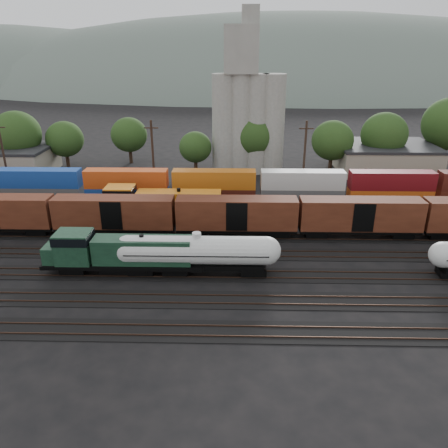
{
  "coord_description": "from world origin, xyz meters",
  "views": [
    {
      "loc": [
        0.84,
        -45.92,
        22.7
      ],
      "look_at": [
        -0.24,
        2.0,
        3.0
      ],
      "focal_mm": 35.0,
      "sensor_mm": 36.0,
      "label": 1
    }
  ],
  "objects_px": {
    "tank_car_a": "(197,252)",
    "grain_silo": "(247,112)",
    "green_locomotive": "(115,252)",
    "orange_locomotive": "(156,203)"
  },
  "relations": [
    {
      "from": "tank_car_a",
      "to": "grain_silo",
      "type": "relative_size",
      "value": 0.6
    },
    {
      "from": "green_locomotive",
      "to": "grain_silo",
      "type": "xyz_separation_m",
      "value": [
        14.87,
        41.0,
        8.69
      ]
    },
    {
      "from": "tank_car_a",
      "to": "grain_silo",
      "type": "distance_m",
      "value": 42.33
    },
    {
      "from": "orange_locomotive",
      "to": "grain_silo",
      "type": "bearing_deg",
      "value": 63.33
    },
    {
      "from": "tank_car_a",
      "to": "orange_locomotive",
      "type": "xyz_separation_m",
      "value": [
        -6.87,
        15.0,
        -0.02
      ]
    },
    {
      "from": "tank_car_a",
      "to": "orange_locomotive",
      "type": "distance_m",
      "value": 16.5
    },
    {
      "from": "green_locomotive",
      "to": "orange_locomotive",
      "type": "height_order",
      "value": "orange_locomotive"
    },
    {
      "from": "tank_car_a",
      "to": "grain_silo",
      "type": "bearing_deg",
      "value": 81.42
    },
    {
      "from": "tank_car_a",
      "to": "orange_locomotive",
      "type": "relative_size",
      "value": 0.92
    },
    {
      "from": "green_locomotive",
      "to": "orange_locomotive",
      "type": "relative_size",
      "value": 0.89
    }
  ]
}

